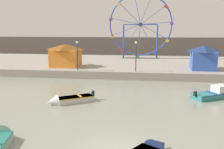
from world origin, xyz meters
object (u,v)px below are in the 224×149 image
object	(u,v)px
motorboat_teal_painted	(224,93)
carnival_booth_orange_canopy	(66,55)
promenade_lamp_near	(136,52)
motorboat_pale_grey	(68,100)
ferris_wheel_blue_frame	(140,26)
promenade_lamp_far	(77,51)
carnival_booth_blue_tent	(203,57)

from	to	relation	value
motorboat_teal_painted	carnival_booth_orange_canopy	xyz separation A→B (m)	(-19.16, 10.75, 2.35)
promenade_lamp_near	motorboat_pale_grey	bearing A→B (deg)	-114.41
motorboat_pale_grey	promenade_lamp_near	bearing A→B (deg)	-148.82
motorboat_pale_grey	ferris_wheel_blue_frame	size ratio (longest dim) A/B	0.34
carnival_booth_orange_canopy	promenade_lamp_far	size ratio (longest dim) A/B	1.12
promenade_lamp_far	carnival_booth_orange_canopy	bearing A→B (deg)	129.17
ferris_wheel_blue_frame	carnival_booth_orange_canopy	distance (m)	16.72
motorboat_pale_grey	carnival_booth_orange_canopy	distance (m)	15.91
motorboat_teal_painted	ferris_wheel_blue_frame	size ratio (longest dim) A/B	0.48
carnival_booth_blue_tent	motorboat_pale_grey	bearing A→B (deg)	-131.48
carnival_booth_blue_tent	promenade_lamp_far	distance (m)	16.84
ferris_wheel_blue_frame	promenade_lamp_near	world-z (taller)	ferris_wheel_blue_frame
motorboat_pale_grey	carnival_booth_blue_tent	size ratio (longest dim) A/B	1.05
motorboat_teal_painted	ferris_wheel_blue_frame	world-z (taller)	ferris_wheel_blue_frame
promenade_lamp_far	carnival_booth_blue_tent	bearing A→B (deg)	10.74
ferris_wheel_blue_frame	carnival_booth_blue_tent	world-z (taller)	ferris_wheel_blue_frame
motorboat_teal_painted	motorboat_pale_grey	distance (m)	14.74
motorboat_teal_painted	promenade_lamp_near	distance (m)	12.06
promenade_lamp_far	ferris_wheel_blue_frame	bearing A→B (deg)	64.08
motorboat_pale_grey	promenade_lamp_far	distance (m)	12.29
motorboat_teal_painted	ferris_wheel_blue_frame	distance (m)	25.68
motorboat_teal_painted	promenade_lamp_near	xyz separation A→B (m)	(-8.82, 7.58, 3.19)
ferris_wheel_blue_frame	promenade_lamp_far	xyz separation A→B (m)	(-7.63, -15.71, -3.50)
carnival_booth_orange_canopy	carnival_booth_blue_tent	bearing A→B (deg)	0.09
promenade_lamp_near	ferris_wheel_blue_frame	bearing A→B (deg)	90.10
ferris_wheel_blue_frame	promenade_lamp_near	xyz separation A→B (m)	(0.03, -15.59, -3.49)
promenade_lamp_near	promenade_lamp_far	distance (m)	7.66
ferris_wheel_blue_frame	motorboat_teal_painted	bearing A→B (deg)	-69.11
carnival_booth_blue_tent	promenade_lamp_far	bearing A→B (deg)	-166.84
motorboat_pale_grey	promenade_lamp_far	size ratio (longest dim) A/B	1.05
carnival_booth_blue_tent	promenade_lamp_far	xyz separation A→B (m)	(-16.52, -3.13, 0.84)
motorboat_teal_painted	carnival_booth_blue_tent	size ratio (longest dim) A/B	1.51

